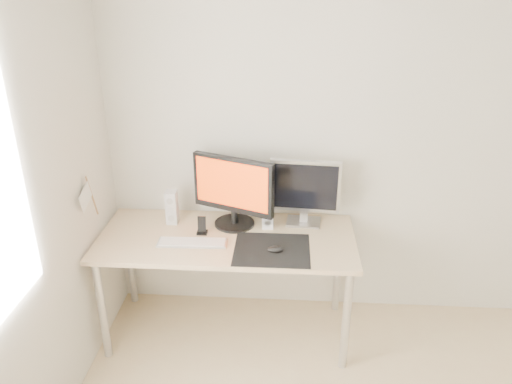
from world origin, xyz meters
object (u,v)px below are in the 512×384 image
object	(u,v)px
desk	(227,247)
keyboard	(192,242)
speaker_right	(268,211)
second_monitor	(305,189)
main_monitor	(233,189)
phone_dock	(202,228)
speaker_left	(172,207)
mouse	(275,249)

from	to	relation	value
desk	keyboard	xyz separation A→B (m)	(-0.20, -0.10, 0.09)
speaker_right	keyboard	bearing A→B (deg)	-151.18
desk	second_monitor	xyz separation A→B (m)	(0.48, 0.21, 0.32)
main_monitor	phone_dock	size ratio (longest dim) A/B	4.49
main_monitor	second_monitor	world-z (taller)	main_monitor
speaker_left	desk	bearing A→B (deg)	-23.61
keyboard	desk	bearing A→B (deg)	27.46
desk	phone_dock	size ratio (longest dim) A/B	13.65
mouse	second_monitor	distance (m)	0.48
second_monitor	mouse	bearing A→B (deg)	-114.18
speaker_right	keyboard	xyz separation A→B (m)	(-0.45, -0.25, -0.10)
desk	speaker_left	xyz separation A→B (m)	(-0.38, 0.16, 0.19)
speaker_left	speaker_right	xyz separation A→B (m)	(0.63, -0.02, 0.00)
speaker_right	phone_dock	xyz separation A→B (m)	(-0.41, -0.12, -0.08)
second_monitor	speaker_left	xyz separation A→B (m)	(-0.86, -0.05, -0.13)
main_monitor	second_monitor	xyz separation A→B (m)	(0.45, 0.06, -0.01)
main_monitor	keyboard	size ratio (longest dim) A/B	1.24
keyboard	phone_dock	world-z (taller)	phone_dock
main_monitor	speaker_left	world-z (taller)	main_monitor
desk	speaker_left	world-z (taller)	speaker_left
main_monitor	second_monitor	size ratio (longest dim) A/B	1.16
desk	mouse	bearing A→B (deg)	-29.42
mouse	main_monitor	bearing A→B (deg)	130.27
desk	keyboard	size ratio (longest dim) A/B	3.78
main_monitor	second_monitor	distance (m)	0.46
speaker_left	speaker_right	bearing A→B (deg)	-1.76
second_monitor	keyboard	distance (m)	0.79
desk	speaker_left	size ratio (longest dim) A/B	7.15
speaker_left	keyboard	xyz separation A→B (m)	(0.18, -0.27, -0.10)
speaker_right	keyboard	world-z (taller)	speaker_right
keyboard	main_monitor	bearing A→B (deg)	48.49
speaker_right	phone_dock	distance (m)	0.43
main_monitor	speaker_left	bearing A→B (deg)	178.71
mouse	main_monitor	size ratio (longest dim) A/B	0.18
desk	keyboard	bearing A→B (deg)	-152.54
speaker_left	speaker_right	distance (m)	0.63
main_monitor	speaker_right	xyz separation A→B (m)	(0.22, -0.01, -0.14)
phone_dock	main_monitor	bearing A→B (deg)	34.05
desk	main_monitor	bearing A→B (deg)	78.99
speaker_left	phone_dock	xyz separation A→B (m)	(0.22, -0.14, -0.08)
keyboard	phone_dock	bearing A→B (deg)	72.88
main_monitor	keyboard	xyz separation A→B (m)	(-0.23, -0.26, -0.25)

